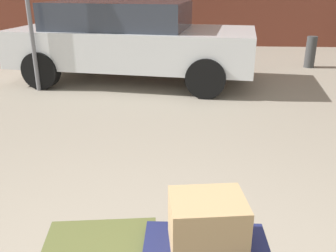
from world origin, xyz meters
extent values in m
cube|color=#9E7F56|center=(0.25, -0.10, 0.75)|extent=(0.36, 0.30, 0.24)
cube|color=silver|center=(-0.87, 5.29, 0.64)|extent=(4.51, 2.38, 0.64)
cube|color=#2D333D|center=(-1.12, 5.32, 1.19)|extent=(2.60, 1.90, 0.46)
cylinder|color=black|center=(0.65, 5.94, 0.32)|extent=(0.66, 0.31, 0.64)
cylinder|color=black|center=(0.42, 4.25, 0.32)|extent=(0.66, 0.31, 0.64)
cylinder|color=black|center=(-2.16, 6.33, 0.32)|extent=(0.66, 0.31, 0.64)
cylinder|color=black|center=(-2.39, 4.64, 0.32)|extent=(0.66, 0.31, 0.64)
cylinder|color=#383838|center=(2.76, 6.67, 0.33)|extent=(0.22, 0.22, 0.66)
cylinder|color=slate|center=(-2.42, 4.52, 1.25)|extent=(0.07, 0.07, 2.50)
camera|label=1|loc=(0.16, -1.46, 1.73)|focal=39.40mm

